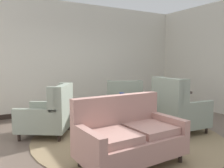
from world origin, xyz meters
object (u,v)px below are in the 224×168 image
Objects in this scene: armchair_back_corner at (124,103)px; armchair_foreground_right at (177,110)px; porcelain_vase at (122,103)px; side_table at (182,103)px; armchair_near_sideboard at (50,114)px; coffee_table at (122,116)px; settee at (129,136)px.

armchair_foreground_right is at bearing 134.88° from armchair_back_corner.
porcelain_vase is 0.50× the size of side_table.
armchair_near_sideboard reaches higher than armchair_back_corner.
armchair_foreground_right is (2.26, -1.07, 0.04)m from armchair_near_sideboard.
porcelain_vase is at bearing 89.93° from armchair_near_sideboard.
armchair_near_sideboard is 1.09× the size of armchair_foreground_right.
armchair_foreground_right is (1.14, -0.28, 0.04)m from coffee_table.
armchair_near_sideboard is at bearing 144.74° from coffee_table.
porcelain_vase is at bearing 77.92° from armchair_foreground_right.
side_table is (2.47, 1.38, 0.02)m from settee.
armchair_near_sideboard reaches higher than porcelain_vase.
armchair_near_sideboard is 2.50m from armchair_foreground_right.
armchair_foreground_right is at bearing -13.60° from coffee_table.
armchair_near_sideboard reaches higher than settee.
armchair_back_corner reaches higher than porcelain_vase.
porcelain_vase is at bearing 82.44° from armchair_back_corner.
armchair_back_corner is 1.38m from armchair_foreground_right.
coffee_table is 1.08m from settee.
armchair_near_sideboard is at bearing 107.05° from settee.
armchair_near_sideboard is 1.74× the size of side_table.
side_table is at bearing 116.11° from armchair_near_sideboard.
armchair_near_sideboard reaches higher than coffee_table.
armchair_back_corner is (0.72, 1.04, 0.01)m from coffee_table.
armchair_back_corner is at bearing 56.30° from settee.
settee is 2.34m from armchair_back_corner.
armchair_back_corner is (1.20, 2.00, 0.03)m from settee.
settee is at bearing 85.99° from armchair_back_corner.
porcelain_vase is 1.23m from armchair_back_corner.
coffee_table is 0.86× the size of armchair_back_corner.
coffee_table is 2.03m from side_table.
porcelain_vase is 1.17m from armchair_foreground_right.
armchair_foreground_right is at bearing -140.74° from side_table.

